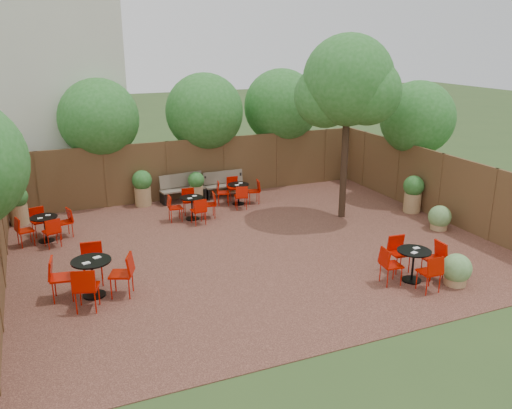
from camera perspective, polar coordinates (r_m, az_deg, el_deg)
name	(u,v)px	position (r m, az deg, el deg)	size (l,w,h in m)	color
ground	(255,247)	(13.98, -0.13, -4.60)	(80.00, 80.00, 0.00)	#354F23
courtyard_paving	(255,247)	(13.98, -0.13, -4.56)	(12.00, 10.00, 0.02)	#3D2119
fence_back	(197,168)	(18.17, -6.29, 3.87)	(12.00, 0.08, 2.00)	#51371E
fence_right	(440,186)	(16.80, 19.08, 1.85)	(0.08, 10.00, 2.00)	#51371E
neighbour_building	(41,75)	(19.97, -22.01, 12.69)	(5.00, 4.00, 8.00)	beige
overhang_foliage	(173,127)	(15.83, -8.89, 8.24)	(15.70, 10.68, 2.77)	#266721
courtyard_tree	(348,86)	(15.64, 9.82, 12.37)	(2.75, 2.65, 5.37)	black
park_bench_left	(182,187)	(17.78, -7.90, 1.82)	(1.55, 0.68, 0.93)	brown
park_bench_right	(224,184)	(18.20, -3.42, 2.24)	(1.41, 0.46, 0.87)	brown
bistro_tables	(192,233)	(13.77, -6.84, -3.10)	(8.96, 8.34, 0.94)	black
planters	(196,192)	(16.69, -6.44, 1.31)	(11.93, 4.59, 1.16)	#A47F52
low_shrubs	(466,248)	(14.01, 21.55, -4.34)	(2.76, 4.40, 0.71)	#A47F52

